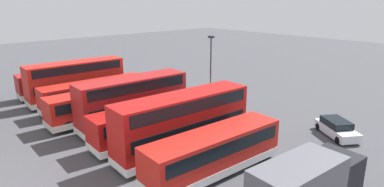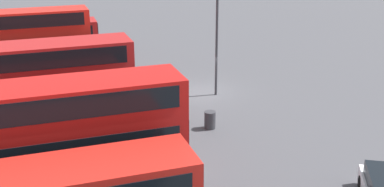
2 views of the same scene
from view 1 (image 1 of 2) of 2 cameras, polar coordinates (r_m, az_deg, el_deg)
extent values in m
plane|color=#47474C|center=(38.19, 1.62, -1.09)|extent=(140.00, 140.00, 0.00)
cube|color=red|center=(22.01, 3.81, -9.84)|extent=(3.03, 10.36, 2.60)
cube|color=silver|center=(22.48, 3.76, -12.19)|extent=(3.07, 10.40, 0.55)
cube|color=black|center=(21.76, 3.84, -8.42)|extent=(3.05, 9.56, 0.90)
cube|color=black|center=(25.30, 12.45, -5.18)|extent=(2.25, 0.17, 1.10)
cylinder|color=black|center=(25.61, 8.21, -8.82)|extent=(0.35, 1.11, 1.10)
cylinder|color=black|center=(24.31, 12.16, -10.45)|extent=(0.35, 1.11, 1.10)
cylinder|color=black|center=(21.28, -6.00, -14.22)|extent=(0.35, 1.11, 1.10)
cube|color=#B71411|center=(24.60, -1.55, -4.91)|extent=(3.07, 11.10, 4.20)
cube|color=silver|center=(25.31, -1.52, -8.77)|extent=(3.11, 11.14, 0.55)
cube|color=black|center=(24.68, -1.55, -5.35)|extent=(3.09, 10.31, 0.90)
cube|color=black|center=(24.11, -1.58, -1.58)|extent=(3.09, 10.31, 0.90)
cube|color=black|center=(28.18, 7.39, -2.71)|extent=(2.25, 0.17, 1.10)
cylinder|color=black|center=(28.57, 3.64, -5.98)|extent=(0.35, 1.11, 1.10)
cylinder|color=black|center=(27.09, 6.89, -7.33)|extent=(0.35, 1.11, 1.10)
cylinder|color=black|center=(24.22, -11.01, -10.48)|extent=(0.35, 1.11, 1.10)
cylinder|color=black|center=(22.47, -8.20, -12.57)|extent=(0.35, 1.11, 1.10)
cube|color=#B71411|center=(27.11, -7.02, -4.82)|extent=(3.06, 10.24, 2.60)
cube|color=silver|center=(27.49, -6.95, -6.81)|extent=(3.10, 10.28, 0.55)
cube|color=black|center=(26.90, -7.07, -3.62)|extent=(3.08, 9.45, 0.90)
cube|color=black|center=(29.74, 1.26, -1.57)|extent=(2.25, 0.17, 1.10)
cylinder|color=black|center=(30.29, -2.21, -4.65)|extent=(0.36, 1.11, 1.10)
cylinder|color=black|center=(28.64, 0.51, -5.89)|extent=(0.36, 1.11, 1.10)
cylinder|color=black|center=(26.90, -14.92, -7.97)|extent=(0.36, 1.11, 1.10)
cylinder|color=black|center=(25.02, -12.74, -9.69)|extent=(0.36, 1.11, 1.10)
cube|color=#A51919|center=(30.10, -10.16, -1.21)|extent=(2.95, 10.26, 4.20)
cube|color=silver|center=(30.68, -9.99, -4.47)|extent=(2.99, 10.30, 0.55)
cube|color=black|center=(30.16, -10.14, -1.57)|extent=(2.98, 9.46, 0.90)
cube|color=black|center=(29.70, -10.30, 1.56)|extent=(2.98, 9.46, 0.90)
cube|color=black|center=(32.84, -2.39, 0.13)|extent=(2.25, 0.15, 1.10)
cylinder|color=black|center=(33.43, -5.48, -2.70)|extent=(0.34, 1.11, 1.10)
cylinder|color=black|center=(31.69, -3.18, -3.71)|extent=(0.34, 1.11, 1.10)
cylinder|color=black|center=(30.19, -17.14, -5.46)|extent=(0.34, 1.11, 1.10)
cylinder|color=black|center=(28.25, -15.34, -6.81)|extent=(0.34, 1.11, 1.10)
cube|color=red|center=(32.89, -14.14, -1.43)|extent=(2.84, 11.79, 2.60)
cube|color=silver|center=(33.20, -14.02, -3.11)|extent=(2.88, 11.83, 0.55)
cube|color=black|center=(32.72, -14.21, -0.42)|extent=(2.88, 11.00, 0.90)
cube|color=black|center=(35.58, -5.72, 1.31)|extent=(2.25, 0.12, 1.10)
cylinder|color=black|center=(36.20, -8.53, -1.33)|extent=(0.33, 1.11, 1.10)
cylinder|color=black|center=(34.40, -6.52, -2.18)|extent=(0.33, 1.11, 1.10)
cylinder|color=black|center=(32.67, -21.92, -4.28)|extent=(0.33, 1.11, 1.10)
cylinder|color=black|center=(30.65, -20.53, -5.45)|extent=(0.33, 1.11, 1.10)
cube|color=red|center=(36.30, -16.40, 0.05)|extent=(2.85, 11.15, 2.60)
cube|color=silver|center=(36.59, -16.27, -1.50)|extent=(2.89, 11.19, 0.55)
cube|color=black|center=(36.15, -16.47, 0.96)|extent=(2.89, 10.35, 0.90)
cube|color=black|center=(38.63, -8.95, 2.38)|extent=(2.25, 0.12, 1.10)
cylinder|color=black|center=(39.32, -11.48, -0.07)|extent=(0.33, 1.11, 1.10)
cylinder|color=black|center=(37.44, -9.79, -0.80)|extent=(0.33, 1.11, 1.10)
cylinder|color=black|center=(36.28, -22.95, -2.42)|extent=(0.33, 1.11, 1.10)
cylinder|color=black|center=(34.23, -21.78, -3.36)|extent=(0.33, 1.11, 1.10)
cube|color=red|center=(39.27, -19.36, 2.18)|extent=(2.90, 10.62, 4.20)
cube|color=silver|center=(39.72, -19.12, -0.38)|extent=(2.94, 10.66, 0.55)
cube|color=black|center=(39.32, -19.34, 1.90)|extent=(2.93, 9.82, 0.90)
cube|color=black|center=(38.96, -19.57, 4.32)|extent=(2.93, 9.82, 0.90)
cube|color=black|center=(41.40, -12.51, 3.11)|extent=(2.25, 0.13, 1.10)
cylinder|color=black|center=(42.17, -14.80, 0.81)|extent=(0.34, 1.11, 1.10)
cylinder|color=black|center=(40.21, -13.41, 0.17)|extent=(0.34, 1.11, 1.10)
cylinder|color=black|center=(39.68, -24.89, -1.13)|extent=(0.34, 1.11, 1.10)
cylinder|color=black|center=(37.59, -23.95, -1.92)|extent=(0.34, 1.11, 1.10)
cube|color=#A51919|center=(43.11, -20.41, 2.16)|extent=(3.38, 11.77, 2.60)
cube|color=silver|center=(43.35, -20.28, 0.84)|extent=(3.42, 11.81, 0.55)
cube|color=black|center=(42.98, -20.49, 2.93)|extent=(3.38, 10.97, 0.90)
cube|color=black|center=(44.98, -13.42, 4.06)|extent=(2.25, 0.22, 1.10)
cylinder|color=black|center=(45.81, -15.49, 1.95)|extent=(0.38, 1.12, 1.10)
cylinder|color=black|center=(43.80, -14.35, 1.39)|extent=(0.38, 1.12, 1.10)
cylinder|color=black|center=(43.41, -26.25, 0.09)|extent=(0.38, 1.12, 1.10)
cylinder|color=black|center=(41.27, -25.58, -0.59)|extent=(0.38, 1.12, 1.10)
cube|color=black|center=(21.66, 23.51, -12.14)|extent=(2.64, 2.17, 2.20)
cylinder|color=black|center=(22.59, 20.67, -13.49)|extent=(0.35, 1.02, 1.00)
cube|color=silver|center=(30.67, 23.73, -5.84)|extent=(4.53, 3.79, 0.70)
cube|color=black|center=(30.61, 23.66, -4.62)|extent=(3.02, 2.74, 0.55)
cylinder|color=black|center=(30.04, 26.52, -7.07)|extent=(0.66, 0.53, 0.64)
cylinder|color=black|center=(29.16, 23.94, -7.43)|extent=(0.66, 0.53, 0.64)
cylinder|color=black|center=(32.33, 23.46, -5.10)|extent=(0.66, 0.53, 0.64)
cylinder|color=black|center=(31.51, 20.99, -5.36)|extent=(0.66, 0.53, 0.64)
cylinder|color=#38383D|center=(37.30, 3.24, 4.09)|extent=(0.16, 0.16, 7.07)
cube|color=#262628|center=(36.72, 3.33, 9.72)|extent=(0.70, 0.30, 0.24)
cylinder|color=#333338|center=(33.18, 5.94, -2.99)|extent=(0.60, 0.60, 0.95)
camera|label=2|loc=(13.95, 50.05, 6.31)|focal=44.35mm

